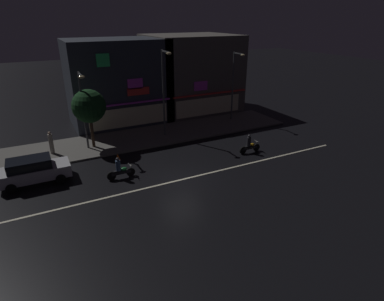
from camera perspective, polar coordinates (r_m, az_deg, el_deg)
ground_plane at (r=21.08m, az=-1.98°, el=-5.28°), size 140.00×140.00×0.00m
lane_divider_stripe at (r=21.08m, az=-1.98°, el=-5.26°), size 26.92×0.16×0.01m
sidewalk_far at (r=28.41m, az=-9.43°, el=2.24°), size 28.34×5.17×0.14m
storefront_left_block at (r=36.52m, az=-0.21°, el=13.66°), size 9.32×8.33×8.16m
storefront_center_block at (r=32.65m, az=-13.11°, el=11.87°), size 9.31×6.36×8.04m
streetlamp_west at (r=25.75m, az=-18.94°, el=7.81°), size 0.44×1.64×6.06m
streetlamp_mid at (r=27.31m, az=-5.00°, el=11.21°), size 0.44×1.64×7.34m
streetlamp_east at (r=32.24m, az=7.58°, el=12.29°), size 0.44×1.64×6.68m
pedestrian_on_sidewalk at (r=26.67m, az=-23.92°, el=1.19°), size 0.32×0.32×1.77m
street_tree at (r=26.17m, az=-17.99°, el=7.53°), size 2.62×2.62×4.69m
parked_car_near_kerb at (r=22.80m, az=-26.56°, el=-3.16°), size 4.30×1.98×1.67m
motorcycle_lead at (r=25.36m, az=10.27°, el=0.96°), size 1.90×0.60×1.52m
motorcycle_following at (r=21.53m, az=-12.77°, el=-3.36°), size 1.90×0.60×1.52m
traffic_cone at (r=24.35m, az=-13.15°, el=-1.15°), size 0.36×0.36×0.55m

